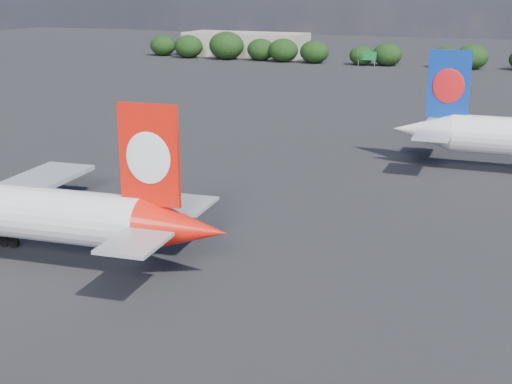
% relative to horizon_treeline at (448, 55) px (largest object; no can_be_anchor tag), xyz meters
% --- Properties ---
extents(ground, '(500.00, 500.00, 0.00)m').
position_rel_horizon_treeline_xyz_m(ground, '(-5.40, -120.40, -3.78)').
color(ground, black).
rests_on(ground, ground).
extents(terminal_building, '(42.00, 16.00, 8.00)m').
position_rel_horizon_treeline_xyz_m(terminal_building, '(-70.40, 11.60, 0.22)').
color(terminal_building, gray).
rests_on(terminal_building, ground).
extents(highway_sign, '(6.00, 0.30, 4.50)m').
position_rel_horizon_treeline_xyz_m(highway_sign, '(-23.40, -4.40, -0.66)').
color(highway_sign, '#13612A').
rests_on(highway_sign, ground).
extents(billboard_yellow, '(5.00, 0.30, 5.50)m').
position_rel_horizon_treeline_xyz_m(billboard_yellow, '(6.60, 1.60, 0.09)').
color(billboard_yellow, yellow).
rests_on(billboard_yellow, ground).
extents(horizon_treeline, '(205.49, 14.25, 9.11)m').
position_rel_horizon_treeline_xyz_m(horizon_treeline, '(0.00, 0.00, 0.00)').
color(horizon_treeline, black).
rests_on(horizon_treeline, ground).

